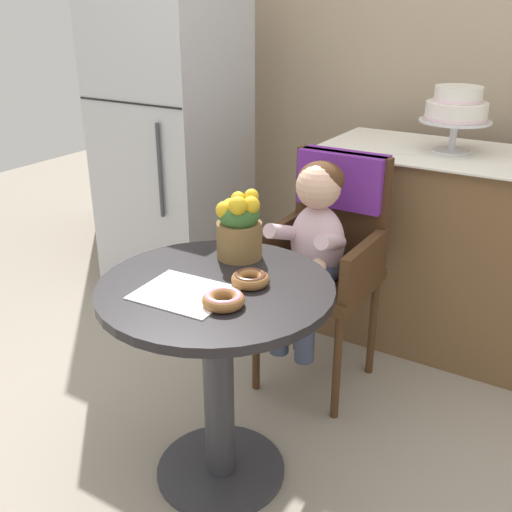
{
  "coord_description": "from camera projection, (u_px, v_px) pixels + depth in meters",
  "views": [
    {
      "loc": [
        0.96,
        -1.32,
        1.51
      ],
      "look_at": [
        0.05,
        0.15,
        0.77
      ],
      "focal_mm": 42.23,
      "sensor_mm": 36.0,
      "label": 1
    }
  ],
  "objects": [
    {
      "name": "donut_front",
      "position": [
        223.0,
        299.0,
        1.67
      ],
      "size": [
        0.12,
        0.12,
        0.04
      ],
      "color": "#936033",
      "rests_on": "cafe_table"
    },
    {
      "name": "flower_vase",
      "position": [
        239.0,
        225.0,
        1.95
      ],
      "size": [
        0.15,
        0.15,
        0.23
      ],
      "color": "brown",
      "rests_on": "cafe_table"
    },
    {
      "name": "refrigerator",
      "position": [
        172.0,
        137.0,
        3.12
      ],
      "size": [
        0.64,
        0.63,
        1.7
      ],
      "color": "#B7BABF",
      "rests_on": "ground"
    },
    {
      "name": "ground_plane",
      "position": [
        221.0,
        471.0,
        2.09
      ],
      "size": [
        8.0,
        8.0,
        0.0
      ],
      "primitive_type": "plane",
      "color": "gray"
    },
    {
      "name": "display_counter",
      "position": [
        489.0,
        258.0,
        2.66
      ],
      "size": [
        1.56,
        0.62,
        0.9
      ],
      "color": "brown",
      "rests_on": "ground"
    },
    {
      "name": "paper_napkin",
      "position": [
        184.0,
        293.0,
        1.75
      ],
      "size": [
        0.28,
        0.24,
        0.0
      ],
      "primitive_type": "cube",
      "rotation": [
        0.0,
        0.0,
        0.06
      ],
      "color": "white",
      "rests_on": "cafe_table"
    },
    {
      "name": "wicker_chair",
      "position": [
        330.0,
        234.0,
        2.42
      ],
      "size": [
        0.42,
        0.45,
        0.95
      ],
      "rotation": [
        0.0,
        0.0,
        0.09
      ],
      "color": "#472D19",
      "rests_on": "ground"
    },
    {
      "name": "back_wall",
      "position": [
        426.0,
        33.0,
        3.0
      ],
      "size": [
        4.8,
        0.1,
        2.7
      ],
      "primitive_type": "cube",
      "color": "tan",
      "rests_on": "ground"
    },
    {
      "name": "cafe_table",
      "position": [
        217.0,
        345.0,
        1.89
      ],
      "size": [
        0.72,
        0.72,
        0.72
      ],
      "color": "black",
      "rests_on": "ground"
    },
    {
      "name": "donut_mid",
      "position": [
        250.0,
        278.0,
        1.8
      ],
      "size": [
        0.11,
        0.11,
        0.04
      ],
      "color": "#936033",
      "rests_on": "cafe_table"
    },
    {
      "name": "seated_child",
      "position": [
        313.0,
        237.0,
        2.28
      ],
      "size": [
        0.27,
        0.32,
        0.73
      ],
      "color": "silver",
      "rests_on": "ground"
    },
    {
      "name": "tiered_cake_stand",
      "position": [
        457.0,
        109.0,
        2.52
      ],
      "size": [
        0.3,
        0.3,
        0.28
      ],
      "color": "silver",
      "rests_on": "display_counter"
    }
  ]
}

